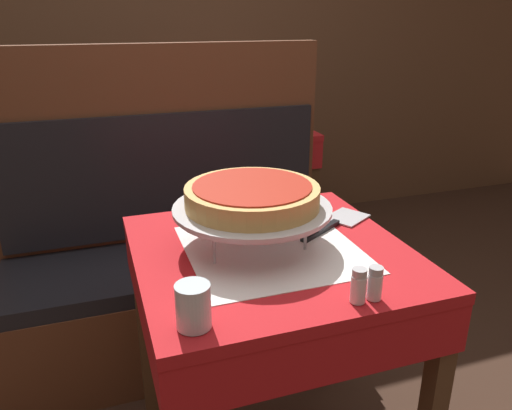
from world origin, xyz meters
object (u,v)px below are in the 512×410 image
Objects in this scene: pizza_server at (335,223)px; condiment_caddy at (217,116)px; dining_table_front at (271,285)px; booth_bench at (176,272)px; salt_shaker at (358,286)px; water_glass_near at (193,306)px; pepper_shaker at (375,283)px; dining_table_rear at (228,144)px; deep_dish_pizza at (252,195)px; pizza_pan_stand at (252,210)px.

condiment_caddy is at bearing 88.19° from pizza_server.
dining_table_front is 0.58× the size of booth_bench.
pizza_server is 3.53× the size of salt_shaker.
pepper_shaker is at bearing -3.62° from water_glass_near.
deep_dish_pizza reaches higher than dining_table_rear.
booth_bench is at bearing 98.52° from deep_dish_pizza.
pepper_shaker is (-0.11, -0.39, 0.03)m from pizza_server.
booth_bench is at bearing -119.58° from dining_table_rear.
dining_table_rear is 0.98m from booth_bench.
condiment_caddy is at bearing 64.49° from booth_bench.
water_glass_near reaches higher than salt_shaker.
pizza_pan_stand is 0.38m from pepper_shaker.
condiment_caddy is (0.05, 1.52, 0.03)m from pizza_server.
deep_dish_pizza is at bearing 115.76° from pepper_shaker.
pizza_pan_stand is (0.10, -0.69, 0.52)m from booth_bench.
pepper_shaker is (0.26, -1.02, 0.46)m from booth_bench.
water_glass_near is 0.38m from pepper_shaker.
deep_dish_pizza is at bearing -45.00° from pizza_pan_stand.
salt_shaker is at bearing -4.03° from water_glass_near.
dining_table_rear is 2.30× the size of deep_dish_pizza.
water_glass_near is (-0.12, -1.00, 0.47)m from booth_bench.
deep_dish_pizza reaches higher than water_glass_near.
water_glass_near is at bearing -143.63° from pizza_server.
condiment_caddy is (-0.04, 0.06, 0.15)m from dining_table_rear.
pepper_shaker is (0.38, -0.02, -0.01)m from water_glass_near.
deep_dish_pizza is (0.00, -0.00, 0.04)m from pizza_pan_stand.
pepper_shaker reaches higher than dining_table_rear.
deep_dish_pizza is at bearing 136.94° from dining_table_front.
booth_bench reaches higher than pizza_pan_stand.
pizza_pan_stand is at bearing 135.00° from deep_dish_pizza.
dining_table_front is 0.81m from booth_bench.
water_glass_near is at bearing -96.79° from booth_bench.
dining_table_rear is (0.32, 1.54, -0.01)m from dining_table_front.
dining_table_rear is at bearing 76.59° from deep_dish_pizza.
pizza_pan_stand is at bearing 115.76° from pepper_shaker.
salt_shaker is (0.08, -0.30, 0.15)m from dining_table_front.
dining_table_rear is 10.54× the size of pepper_shaker.
booth_bench is at bearing 101.18° from dining_table_front.
pizza_server is (0.27, 0.05, -0.13)m from deep_dish_pizza.
deep_dish_pizza is 0.30m from pizza_server.
booth_bench is 0.87m from pizza_pan_stand.
salt_shaker is (0.12, -0.33, -0.06)m from pizza_pan_stand.
pizza_pan_stand is at bearing -101.38° from condiment_caddy.
pepper_shaker is at bearing -75.51° from booth_bench.
booth_bench reaches higher than pizza_server.
dining_table_rear is 1.56m from pizza_pan_stand.
dining_table_front is at bearing -158.75° from pizza_server.
pizza_server reaches higher than dining_table_front.
salt_shaker is at bearing -69.94° from pizza_pan_stand.
booth_bench is 1.08m from condiment_caddy.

